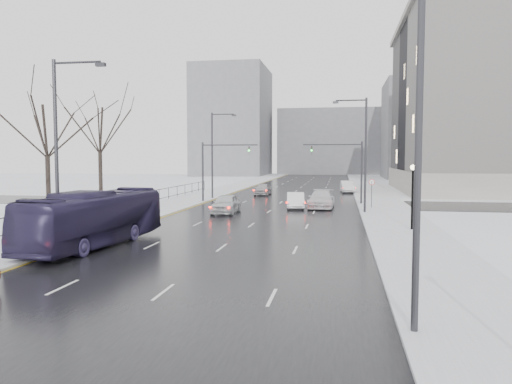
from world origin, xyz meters
The scene contains 25 objects.
road centered at (0.00, 60.00, 0.02)m, with size 16.00×150.00×0.04m, color black.
cross_road centered at (0.00, 48.00, 0.02)m, with size 130.00×10.00×0.04m, color black.
sidewalk_left centered at (-10.50, 60.00, 0.08)m, with size 5.00×150.00×0.16m, color silver.
sidewalk_right centered at (10.50, 60.00, 0.08)m, with size 5.00×150.00×0.16m, color silver.
park_strip centered at (-20.00, 60.00, 0.06)m, with size 14.00×150.00×0.12m, color white.
tree_park_d centered at (-17.80, 34.00, 0.00)m, with size 8.75×8.75×12.50m, color black, non-canonical shape.
tree_park_e centered at (-18.20, 44.00, 0.00)m, with size 9.45×9.45×13.50m, color black, non-canonical shape.
iron_fence centered at (-13.00, 30.00, 0.91)m, with size 0.06×70.00×1.30m.
streetlight_r_near centered at (8.17, 10.00, 5.62)m, with size 2.95×0.25×10.00m.
streetlight_r_mid centered at (8.17, 40.00, 5.62)m, with size 2.95×0.25×10.00m.
streetlight_l_near centered at (-8.17, 20.00, 5.62)m, with size 2.95×0.25×10.00m.
streetlight_l_far centered at (-8.17, 52.00, 5.62)m, with size 2.95×0.25×10.00m.
lamppost_r_mid centered at (11.00, 30.00, 2.94)m, with size 0.36×0.36×4.28m.
mast_signal_right centered at (7.33, 48.00, 4.11)m, with size 6.10×0.33×6.50m.
mast_signal_left centered at (-7.33, 48.00, 4.11)m, with size 6.10×0.33×6.50m.
no_uturn_sign centered at (9.20, 44.00, 2.30)m, with size 0.60×0.06×2.70m.
bldg_far_right centered at (28.00, 115.00, 11.00)m, with size 24.00×20.00×22.00m, color slate.
bldg_far_left centered at (-22.00, 125.00, 14.00)m, with size 18.00×22.00×28.00m, color slate.
bldg_far_center centered at (4.00, 140.00, 9.00)m, with size 30.00×18.00×18.00m, color slate.
bus centered at (-7.00, 21.33, 1.58)m, with size 2.58×11.02×3.07m, color #292243.
sedan_center_near centered at (-3.50, 38.02, 0.88)m, with size 1.99×4.94×1.68m, color silver.
sedan_right_near centered at (2.10, 43.05, 0.80)m, with size 1.60×4.60×1.52m, color white.
sedan_right_far centered at (4.50, 43.99, 0.89)m, with size 2.38×5.85×1.70m, color silver.
sedan_center_far centered at (-3.50, 58.80, 0.80)m, with size 1.80×4.48×1.53m, color #ADABB0.
sedan_right_distant centered at (7.20, 65.08, 0.85)m, with size 1.70×4.89×1.61m, color white.
Camera 1 is at (6.35, -4.06, 4.99)m, focal length 35.00 mm.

